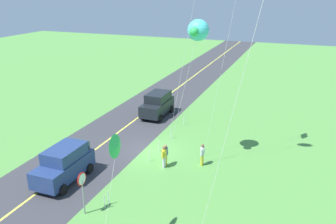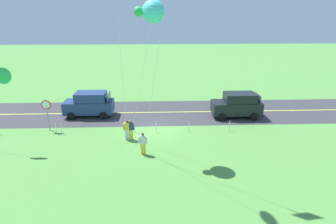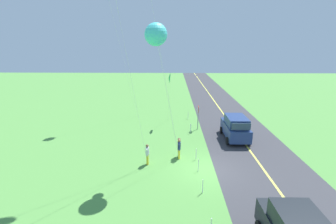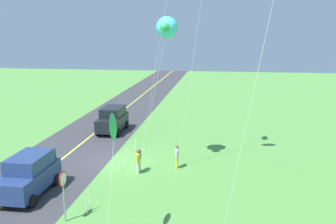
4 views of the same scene
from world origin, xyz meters
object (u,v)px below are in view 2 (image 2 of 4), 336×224
(stop_sign, at_px, (47,109))
(kite_green_far, at_px, (2,76))
(car_suv_foreground, at_px, (90,104))
(kite_blue_mid, at_px, (152,11))
(person_adult_companion, at_px, (131,129))
(person_child_watcher, at_px, (127,129))
(car_parked_west_near, at_px, (237,105))
(person_adult_near, at_px, (143,143))

(stop_sign, xyz_separation_m, kite_green_far, (1.35, 3.02, 3.39))
(car_suv_foreground, xyz_separation_m, kite_blue_mid, (-5.96, 6.91, 8.05))
(person_adult_companion, distance_m, kite_green_far, 9.28)
(person_adult_companion, xyz_separation_m, person_child_watcher, (0.28, 0.00, 0.00))
(car_parked_west_near, height_order, stop_sign, stop_sign)
(person_adult_near, bearing_deg, kite_green_far, 155.93)
(person_adult_near, bearing_deg, car_suv_foreground, 108.82)
(kite_green_far, bearing_deg, car_parked_west_near, -162.66)
(kite_blue_mid, height_order, kite_green_far, kite_blue_mid)
(stop_sign, bearing_deg, car_suv_foreground, -129.24)
(car_suv_foreground, relative_size, stop_sign, 1.72)
(car_parked_west_near, bearing_deg, car_suv_foreground, -3.43)
(car_parked_west_near, xyz_separation_m, person_adult_companion, (9.29, 4.54, -0.29))
(car_parked_west_near, bearing_deg, person_child_watcher, 25.39)
(person_adult_companion, bearing_deg, kite_green_far, 70.84)
(stop_sign, distance_m, kite_green_far, 4.73)
(car_suv_foreground, xyz_separation_m, kite_green_far, (3.99, 6.25, 4.03))
(kite_blue_mid, distance_m, kite_green_far, 10.75)
(car_suv_foreground, height_order, kite_green_far, kite_green_far)
(car_suv_foreground, distance_m, kite_green_far, 8.45)
(person_child_watcher, bearing_deg, kite_green_far, 63.97)
(car_suv_foreground, height_order, person_adult_near, car_suv_foreground)
(car_suv_foreground, distance_m, person_adult_near, 9.29)
(person_adult_near, distance_m, kite_green_far, 10.24)
(stop_sign, distance_m, person_adult_near, 9.05)
(car_suv_foreground, bearing_deg, person_child_watcher, 125.99)
(car_parked_west_near, relative_size, stop_sign, 1.72)
(car_suv_foreground, distance_m, stop_sign, 4.23)
(stop_sign, bearing_deg, kite_blue_mid, 156.89)
(person_child_watcher, bearing_deg, car_parked_west_near, -97.20)
(person_adult_near, xyz_separation_m, kite_green_far, (9.17, -1.45, 4.32))
(stop_sign, distance_m, kite_blue_mid, 11.93)
(car_parked_west_near, relative_size, kite_blue_mid, 0.44)
(kite_green_far, bearing_deg, person_adult_companion, -173.66)
(kite_blue_mid, relative_size, kite_green_far, 1.72)
(car_suv_foreground, xyz_separation_m, person_adult_near, (-5.18, 7.70, -0.29))
(person_child_watcher, bearing_deg, car_suv_foreground, 3.40)
(stop_sign, xyz_separation_m, kite_blue_mid, (-8.60, 3.67, 7.40))
(stop_sign, bearing_deg, person_adult_near, 150.25)
(car_parked_west_near, distance_m, kite_green_far, 18.72)
(kite_blue_mid, bearing_deg, car_suv_foreground, -49.22)
(stop_sign, distance_m, person_adult_companion, 7.19)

